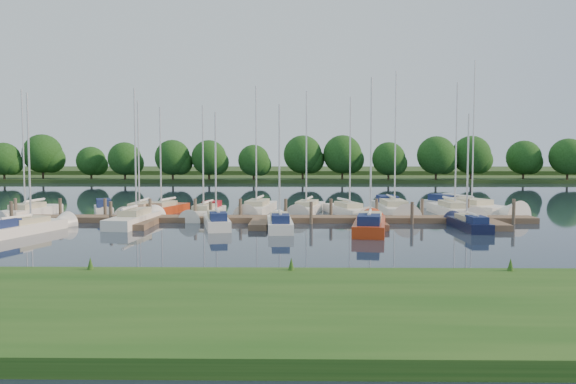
{
  "coord_description": "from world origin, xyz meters",
  "views": [
    {
      "loc": [
        2.54,
        -33.17,
        5.08
      ],
      "look_at": [
        1.93,
        8.0,
        2.2
      ],
      "focal_mm": 35.0,
      "sensor_mm": 36.0,
      "label": 1
    }
  ],
  "objects_px": {
    "sailboat_n_0": "(27,213)",
    "sailboat_s_2": "(217,223)",
    "sailboat_n_5": "(257,210)",
    "motorboat": "(104,210)",
    "dock": "(261,220)"
  },
  "relations": [
    {
      "from": "sailboat_n_5",
      "to": "sailboat_s_2",
      "type": "relative_size",
      "value": 1.34
    },
    {
      "from": "dock",
      "to": "motorboat",
      "type": "distance_m",
      "value": 14.76
    },
    {
      "from": "sailboat_n_0",
      "to": "sailboat_s_2",
      "type": "height_order",
      "value": "sailboat_n_0"
    },
    {
      "from": "sailboat_n_5",
      "to": "motorboat",
      "type": "bearing_deg",
      "value": 10.47
    },
    {
      "from": "motorboat",
      "to": "sailboat_s_2",
      "type": "relative_size",
      "value": 0.59
    },
    {
      "from": "dock",
      "to": "sailboat_n_0",
      "type": "relative_size",
      "value": 3.85
    },
    {
      "from": "sailboat_n_0",
      "to": "sailboat_s_2",
      "type": "relative_size",
      "value": 1.26
    },
    {
      "from": "dock",
      "to": "sailboat_n_5",
      "type": "xyz_separation_m",
      "value": [
        -0.77,
        6.55,
        0.07
      ]
    },
    {
      "from": "motorboat",
      "to": "sailboat_n_5",
      "type": "xyz_separation_m",
      "value": [
        12.77,
        0.68,
        -0.05
      ]
    },
    {
      "from": "sailboat_n_0",
      "to": "motorboat",
      "type": "distance_m",
      "value": 5.81
    },
    {
      "from": "dock",
      "to": "sailboat_n_5",
      "type": "relative_size",
      "value": 3.64
    },
    {
      "from": "motorboat",
      "to": "sailboat_n_5",
      "type": "relative_size",
      "value": 0.44
    },
    {
      "from": "sailboat_n_0",
      "to": "sailboat_n_5",
      "type": "distance_m",
      "value": 18.33
    },
    {
      "from": "sailboat_n_0",
      "to": "motorboat",
      "type": "bearing_deg",
      "value": -150.59
    },
    {
      "from": "sailboat_n_5",
      "to": "sailboat_s_2",
      "type": "bearing_deg",
      "value": 84.34
    }
  ]
}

